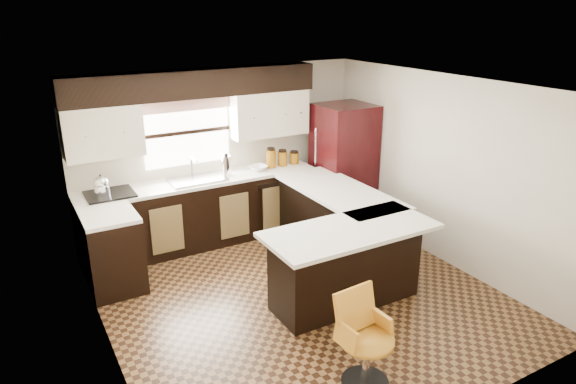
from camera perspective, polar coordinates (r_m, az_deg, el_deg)
floor at (r=6.07m, az=1.35°, el=-11.44°), size 4.40×4.40×0.00m
ceiling at (r=5.24m, az=1.57°, el=11.58°), size 4.40×4.40×0.00m
wall_back at (r=7.42m, az=-7.38°, el=4.44°), size 4.40×0.00×4.40m
wall_front at (r=4.01m, az=18.19°, el=-10.45°), size 4.40×0.00×4.40m
wall_left at (r=4.88m, az=-20.25°, el=-5.06°), size 0.00×4.40×4.40m
wall_right at (r=6.82m, az=16.76°, el=2.34°), size 0.00×4.40×4.40m
base_cab_back at (r=7.24m, az=-9.48°, el=-2.33°), size 3.30×0.60×0.90m
base_cab_left at (r=6.36m, az=-18.86°, el=-6.46°), size 0.60×0.70×0.90m
counter_back at (r=7.08m, az=-9.70°, el=1.21°), size 3.30×0.60×0.04m
counter_left at (r=6.17m, az=-19.35°, el=-2.52°), size 0.60×0.70×0.04m
soffit at (r=6.92m, az=-10.30°, el=11.80°), size 3.40×0.35×0.36m
upper_cab_left at (r=6.70m, az=-19.93°, el=6.33°), size 0.94×0.35×0.64m
upper_cab_right at (r=7.43m, az=-2.13°, el=8.73°), size 1.14×0.35×0.64m
window_pane at (r=7.15m, az=-11.16°, el=6.53°), size 1.20×0.02×0.90m
valance at (r=7.04m, az=-11.26°, el=9.56°), size 1.30×0.06×0.18m
sink at (r=7.04m, az=-10.04°, el=1.39°), size 0.75×0.45×0.03m
dishwasher at (r=7.38m, az=-1.42°, el=-1.78°), size 0.58×0.03×0.78m
cooktop at (r=6.77m, az=-19.19°, el=-0.23°), size 0.58×0.50×0.02m
peninsula_long at (r=6.77m, az=5.20°, el=-3.76°), size 0.60×1.95×0.90m
peninsula_return at (r=5.78m, az=6.42°, el=-8.17°), size 1.65×0.60×0.90m
counter_pen_long at (r=6.62m, az=5.68°, el=0.07°), size 0.84×1.95×0.04m
counter_pen_return at (r=5.50m, az=6.98°, el=-4.25°), size 1.89×0.84×0.04m
refrigerator at (r=7.76m, az=6.15°, el=2.98°), size 0.78×0.75×1.83m
bar_chair at (r=4.66m, az=8.80°, el=-16.16°), size 0.50×0.50×0.87m
kettle at (r=6.71m, az=-20.03°, el=0.79°), size 0.19×0.19×0.26m
percolator at (r=7.16m, az=-6.86°, el=2.93°), size 0.13×0.13×0.28m
mixing_bowl at (r=7.39m, az=-3.34°, el=2.70°), size 0.30×0.30×0.06m
canister_large at (r=7.47m, az=-1.92°, el=3.72°), size 0.14×0.14×0.26m
canister_med at (r=7.57m, az=-0.62°, el=3.73°), size 0.14×0.14×0.21m
canister_small at (r=7.67m, az=0.69°, el=3.78°), size 0.14×0.14×0.16m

